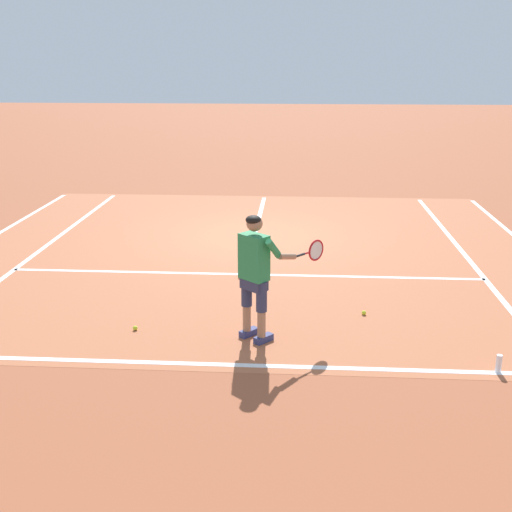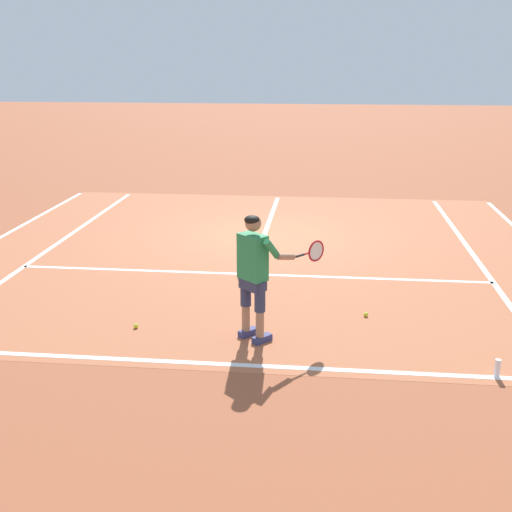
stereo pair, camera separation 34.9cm
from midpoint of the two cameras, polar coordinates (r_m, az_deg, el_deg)
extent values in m
plane|color=#9E5133|center=(13.62, 1.42, 1.73)|extent=(80.00, 80.00, 0.00)
cube|color=#B2603D|center=(12.65, 1.03, 0.51)|extent=(10.98, 10.25, 0.00)
cube|color=white|center=(8.08, -2.16, -9.49)|extent=(10.98, 0.10, 0.01)
cube|color=white|center=(11.25, 0.36, -1.62)|extent=(8.23, 0.10, 0.01)
cube|color=white|center=(14.30, 1.66, 2.50)|extent=(0.10, 6.40, 0.01)
cube|color=white|center=(13.63, -16.47, 1.03)|extent=(0.10, 9.85, 0.01)
cube|color=white|center=(12.96, 19.47, -0.07)|extent=(0.10, 9.85, 0.01)
cube|color=navy|center=(8.83, 0.44, -6.76)|extent=(0.27, 0.28, 0.09)
cube|color=navy|center=(8.64, 1.70, -7.32)|extent=(0.27, 0.28, 0.09)
cylinder|color=#A37556|center=(8.72, 0.25, -5.48)|extent=(0.11, 0.11, 0.36)
cylinder|color=#2D3351|center=(8.58, 0.25, -3.11)|extent=(0.14, 0.14, 0.41)
cylinder|color=#A37556|center=(8.53, 1.52, -6.02)|extent=(0.11, 0.11, 0.36)
cylinder|color=#2D3351|center=(8.38, 1.54, -3.60)|extent=(0.14, 0.14, 0.41)
cube|color=#2D3351|center=(8.42, 0.89, -2.30)|extent=(0.39, 0.38, 0.20)
cube|color=#28844C|center=(8.32, 0.91, -0.09)|extent=(0.43, 0.42, 0.60)
cylinder|color=#A37556|center=(8.50, -0.20, -0.06)|extent=(0.09, 0.09, 0.62)
cylinder|color=#28844C|center=(8.15, 2.64, 0.63)|extent=(0.24, 0.26, 0.29)
cylinder|color=#A37556|center=(8.31, 3.86, -0.08)|extent=(0.25, 0.27, 0.14)
sphere|color=#A37556|center=(8.20, 0.97, 2.89)|extent=(0.21, 0.21, 0.21)
ellipsoid|color=black|center=(8.18, 0.87, 3.21)|extent=(0.28, 0.28, 0.12)
cylinder|color=#232326|center=(8.46, 4.96, 0.00)|extent=(0.16, 0.17, 0.03)
cylinder|color=red|center=(8.56, 5.65, 0.20)|extent=(0.08, 0.09, 0.02)
torus|color=red|center=(8.70, 6.47, 0.44)|extent=(0.22, 0.24, 0.30)
cylinder|color=silver|center=(8.70, 6.47, 0.44)|extent=(0.17, 0.19, 0.25)
sphere|color=#CCE02D|center=(9.61, 10.70, -5.10)|extent=(0.07, 0.07, 0.07)
sphere|color=#CCE02D|center=(9.18, -9.48, -6.13)|extent=(0.07, 0.07, 0.07)
cylinder|color=white|center=(8.29, 21.68, -9.21)|extent=(0.07, 0.07, 0.23)
camera|label=1|loc=(0.17, -88.86, 0.35)|focal=45.33mm
camera|label=2|loc=(0.17, 91.14, -0.35)|focal=45.33mm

